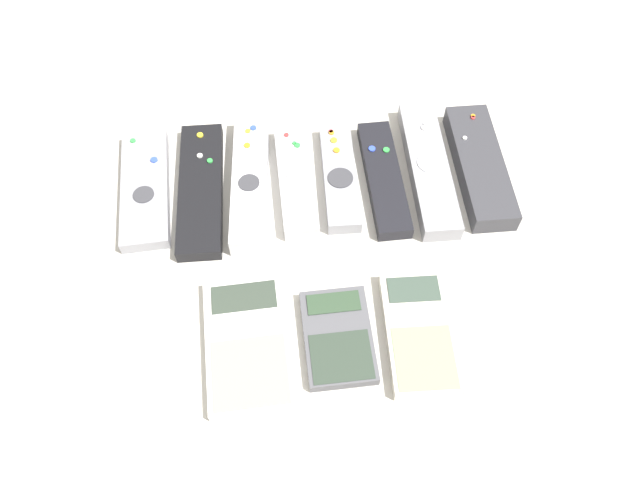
{
  "coord_description": "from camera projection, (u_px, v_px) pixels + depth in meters",
  "views": [
    {
      "loc": [
        -0.03,
        -0.37,
        0.63
      ],
      "look_at": [
        0.0,
        0.03,
        0.01
      ],
      "focal_mm": 35.0,
      "sensor_mm": 36.0,
      "label": 1
    }
  ],
  "objects": [
    {
      "name": "ground_plane",
      "position": [
        322.0,
        266.0,
        0.73
      ],
      "size": [
        3.0,
        3.0,
        0.0
      ],
      "primitive_type": "plane",
      "color": "beige"
    },
    {
      "name": "remote_0",
      "position": [
        145.0,
        188.0,
        0.78
      ],
      "size": [
        0.07,
        0.18,
        0.02
      ],
      "rotation": [
        0.0,
        0.0,
        0.06
      ],
      "color": "gray",
      "rests_on": "ground_plane"
    },
    {
      "name": "remote_1",
      "position": [
        201.0,
        189.0,
        0.78
      ],
      "size": [
        0.05,
        0.2,
        0.02
      ],
      "rotation": [
        0.0,
        0.0,
        -0.01
      ],
      "color": "black",
      "rests_on": "ground_plane"
    },
    {
      "name": "remote_2",
      "position": [
        250.0,
        181.0,
        0.78
      ],
      "size": [
        0.05,
        0.2,
        0.03
      ],
      "rotation": [
        0.0,
        0.0,
        -0.05
      ],
      "color": "silver",
      "rests_on": "ground_plane"
    },
    {
      "name": "remote_3",
      "position": [
        296.0,
        180.0,
        0.78
      ],
      "size": [
        0.05,
        0.17,
        0.02
      ],
      "rotation": [
        0.0,
        0.0,
        0.03
      ],
      "color": "#B7B7BC",
      "rests_on": "ground_plane"
    },
    {
      "name": "remote_4",
      "position": [
        340.0,
        177.0,
        0.79
      ],
      "size": [
        0.04,
        0.16,
        0.02
      ],
      "rotation": [
        0.0,
        0.0,
        -0.02
      ],
      "color": "gray",
      "rests_on": "ground_plane"
    },
    {
      "name": "remote_5",
      "position": [
        384.0,
        178.0,
        0.79
      ],
      "size": [
        0.05,
        0.18,
        0.02
      ],
      "rotation": [
        0.0,
        0.0,
        0.03
      ],
      "color": "black",
      "rests_on": "ground_plane"
    },
    {
      "name": "remote_6",
      "position": [
        428.0,
        168.0,
        0.79
      ],
      "size": [
        0.05,
        0.21,
        0.03
      ],
      "rotation": [
        0.0,
        0.0,
        -0.01
      ],
      "color": "gray",
      "rests_on": "ground_plane"
    },
    {
      "name": "remote_7",
      "position": [
        480.0,
        166.0,
        0.79
      ],
      "size": [
        0.06,
        0.19,
        0.03
      ],
      "rotation": [
        0.0,
        0.0,
        0.0
      ],
      "color": "#333338",
      "rests_on": "ground_plane"
    },
    {
      "name": "calculator_0",
      "position": [
        248.0,
        343.0,
        0.67
      ],
      "size": [
        0.1,
        0.16,
        0.02
      ],
      "rotation": [
        0.0,
        0.0,
        0.05
      ],
      "color": "silver",
      "rests_on": "ground_plane"
    },
    {
      "name": "calculator_1",
      "position": [
        338.0,
        337.0,
        0.67
      ],
      "size": [
        0.08,
        0.11,
        0.02
      ],
      "rotation": [
        0.0,
        0.0,
        0.03
      ],
      "color": "#4C4C51",
      "rests_on": "ground_plane"
    },
    {
      "name": "calculator_2",
      "position": [
        419.0,
        332.0,
        0.67
      ],
      "size": [
        0.08,
        0.14,
        0.02
      ],
      "rotation": [
        0.0,
        0.0,
        -0.02
      ],
      "color": "beige",
      "rests_on": "ground_plane"
    }
  ]
}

